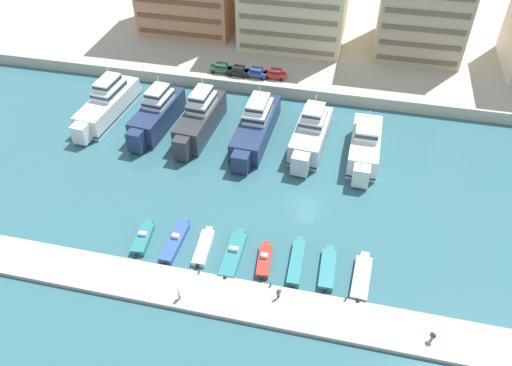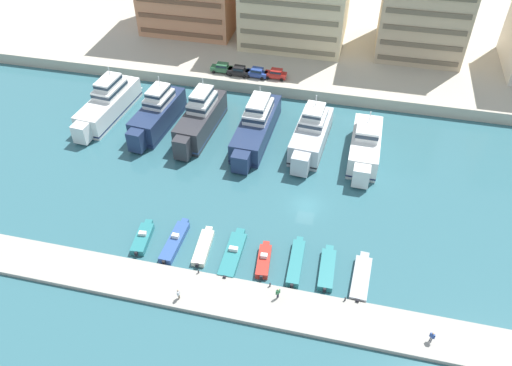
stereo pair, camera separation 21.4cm
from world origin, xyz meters
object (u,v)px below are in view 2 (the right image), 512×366
at_px(motorboat_blue_left, 175,241).
at_px(car_black_left, 239,71).
at_px(yacht_charcoal_mid_left, 200,118).
at_px(motorboat_teal_center_left, 233,254).
at_px(yacht_white_center_right, 365,146).
at_px(car_red_center_left, 276,74).
at_px(pedestrian_mid_deck, 432,336).
at_px(pedestrian_far_side, 278,292).
at_px(pedestrian_near_edge, 179,293).
at_px(motorboat_teal_center_right, 296,262).
at_px(car_blue_mid_left, 257,72).
at_px(motorboat_teal_far_left, 143,238).
at_px(motorboat_teal_mid_right, 327,269).
at_px(motorboat_red_center, 264,260).
at_px(yacht_navy_center_left, 256,125).
at_px(motorboat_grey_right, 361,278).
at_px(yacht_navy_left, 157,114).
at_px(yacht_white_far_left, 108,103).
at_px(car_green_far_left, 222,68).
at_px(motorboat_cream_mid_left, 203,247).
at_px(yacht_silver_center, 311,134).

distance_m(motorboat_blue_left, car_black_left, 41.33).
distance_m(yacht_charcoal_mid_left, motorboat_teal_center_left, 28.23).
distance_m(yacht_white_center_right, car_red_center_left, 24.94).
distance_m(pedestrian_mid_deck, pedestrian_far_side, 17.48).
xyz_separation_m(motorboat_blue_left, pedestrian_far_side, (14.91, -5.71, 1.07)).
bearing_deg(pedestrian_near_edge, pedestrian_mid_deck, 1.73).
distance_m(motorboat_teal_center_left, motorboat_teal_center_right, 8.16).
relative_size(yacht_white_center_right, car_blue_mid_left, 3.75).
bearing_deg(motorboat_teal_far_left, motorboat_teal_mid_right, 0.97).
relative_size(yacht_charcoal_mid_left, motorboat_red_center, 2.85).
bearing_deg(yacht_white_center_right, pedestrian_near_edge, -120.60).
height_order(yacht_navy_center_left, pedestrian_mid_deck, yacht_navy_center_left).
bearing_deg(motorboat_grey_right, motorboat_red_center, -179.80).
xyz_separation_m(yacht_navy_left, car_black_left, (10.03, 16.33, 0.62)).
relative_size(motorboat_red_center, pedestrian_near_edge, 3.56).
distance_m(yacht_charcoal_mid_left, motorboat_teal_far_left, 25.52).
bearing_deg(yacht_navy_left, motorboat_teal_far_left, -73.28).
height_order(yacht_navy_left, car_black_left, yacht_navy_left).
distance_m(yacht_navy_center_left, pedestrian_far_side, 32.76).
xyz_separation_m(yacht_white_center_right, pedestrian_far_side, (-8.05, -29.95, -0.69)).
bearing_deg(yacht_navy_left, yacht_white_center_right, -1.03).
height_order(yacht_charcoal_mid_left, yacht_white_center_right, yacht_charcoal_mid_left).
height_order(yacht_white_far_left, yacht_navy_left, yacht_navy_left).
distance_m(yacht_charcoal_mid_left, pedestrian_far_side, 36.29).
distance_m(yacht_navy_center_left, yacht_white_center_right, 17.92).
bearing_deg(motorboat_teal_center_left, yacht_white_far_left, 138.28).
height_order(car_green_far_left, pedestrian_mid_deck, car_green_far_left).
height_order(motorboat_blue_left, motorboat_teal_mid_right, motorboat_blue_left).
height_order(yacht_white_far_left, motorboat_teal_center_right, yacht_white_far_left).
xyz_separation_m(car_blue_mid_left, pedestrian_near_edge, (2.09, -49.74, -1.61)).
bearing_deg(motorboat_cream_mid_left, car_black_left, 98.04).
distance_m(yacht_silver_center, car_red_center_left, 18.95).
bearing_deg(motorboat_grey_right, pedestrian_mid_deck, -41.73).
xyz_separation_m(motorboat_teal_mid_right, pedestrian_mid_deck, (12.22, -7.61, 1.13)).
relative_size(motorboat_blue_left, motorboat_red_center, 1.32).
bearing_deg(yacht_silver_center, car_blue_mid_left, 128.07).
bearing_deg(car_black_left, pedestrian_far_side, -70.26).
bearing_deg(car_black_left, pedestrian_mid_deck, -54.96).
height_order(yacht_white_far_left, yacht_silver_center, yacht_silver_center).
distance_m(motorboat_red_center, car_red_center_left, 42.83).
xyz_separation_m(motorboat_cream_mid_left, car_blue_mid_left, (-2.37, 41.31, 2.81)).
relative_size(motorboat_cream_mid_left, pedestrian_near_edge, 4.06).
distance_m(yacht_charcoal_mid_left, car_red_center_left, 19.16).
bearing_deg(yacht_white_center_right, car_black_left, 145.73).
distance_m(yacht_navy_center_left, car_green_far_left, 19.18).
relative_size(motorboat_teal_far_left, pedestrian_far_side, 3.77).
xyz_separation_m(yacht_navy_left, pedestrian_far_side, (26.86, -30.58, -1.02)).
bearing_deg(motorboat_red_center, yacht_white_center_right, 66.28).
distance_m(motorboat_teal_center_right, pedestrian_mid_deck, 17.96).
distance_m(yacht_charcoal_mid_left, motorboat_teal_center_right, 32.30).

